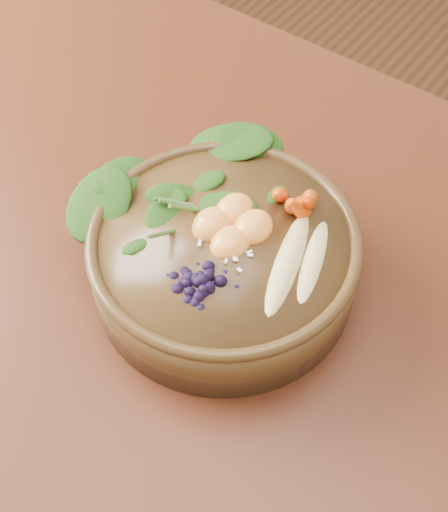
{
  "coord_description": "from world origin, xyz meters",
  "views": [
    {
      "loc": [
        0.38,
        -0.43,
        1.46
      ],
      "look_at": [
        0.08,
        -0.02,
        0.8
      ],
      "focal_mm": 50.0,
      "sensor_mm": 36.0,
      "label": 1
    }
  ],
  "objects_px": {
    "dining_table": "(187,283)",
    "mandarin_cluster": "(233,217)",
    "stoneware_bowl": "(224,261)",
    "blueberry_pile": "(202,271)",
    "banana_halves": "(301,253)",
    "carrot_cluster": "(299,177)",
    "kale_heap": "(208,174)"
  },
  "relations": [
    {
      "from": "dining_table",
      "to": "stoneware_bowl",
      "type": "relative_size",
      "value": 5.1
    },
    {
      "from": "kale_heap",
      "to": "blueberry_pile",
      "type": "xyz_separation_m",
      "value": [
        0.08,
        -0.12,
        -0.0
      ]
    },
    {
      "from": "stoneware_bowl",
      "to": "mandarin_cluster",
      "type": "height_order",
      "value": "mandarin_cluster"
    },
    {
      "from": "dining_table",
      "to": "banana_halves",
      "type": "height_order",
      "value": "banana_halves"
    },
    {
      "from": "dining_table",
      "to": "carrot_cluster",
      "type": "distance_m",
      "value": 0.26
    },
    {
      "from": "dining_table",
      "to": "kale_heap",
      "type": "bearing_deg",
      "value": 60.4
    },
    {
      "from": "dining_table",
      "to": "blueberry_pile",
      "type": "xyz_separation_m",
      "value": [
        0.1,
        -0.08,
        0.2
      ]
    },
    {
      "from": "kale_heap",
      "to": "dining_table",
      "type": "bearing_deg",
      "value": -119.6
    },
    {
      "from": "kale_heap",
      "to": "mandarin_cluster",
      "type": "bearing_deg",
      "value": -29.13
    },
    {
      "from": "carrot_cluster",
      "to": "mandarin_cluster",
      "type": "relative_size",
      "value": 0.87
    },
    {
      "from": "kale_heap",
      "to": "mandarin_cluster",
      "type": "distance_m",
      "value": 0.07
    },
    {
      "from": "dining_table",
      "to": "banana_halves",
      "type": "xyz_separation_m",
      "value": [
        0.17,
        0.0,
        0.19
      ]
    },
    {
      "from": "dining_table",
      "to": "kale_heap",
      "type": "xyz_separation_m",
      "value": [
        0.02,
        0.03,
        0.2
      ]
    },
    {
      "from": "stoneware_bowl",
      "to": "carrot_cluster",
      "type": "height_order",
      "value": "carrot_cluster"
    },
    {
      "from": "stoneware_bowl",
      "to": "mandarin_cluster",
      "type": "relative_size",
      "value": 3.15
    },
    {
      "from": "blueberry_pile",
      "to": "banana_halves",
      "type": "bearing_deg",
      "value": 51.14
    },
    {
      "from": "stoneware_bowl",
      "to": "kale_heap",
      "type": "height_order",
      "value": "kale_heap"
    },
    {
      "from": "dining_table",
      "to": "mandarin_cluster",
      "type": "relative_size",
      "value": 16.08
    },
    {
      "from": "dining_table",
      "to": "stoneware_bowl",
      "type": "distance_m",
      "value": 0.16
    },
    {
      "from": "dining_table",
      "to": "mandarin_cluster",
      "type": "bearing_deg",
      "value": -1.15
    },
    {
      "from": "banana_halves",
      "to": "mandarin_cluster",
      "type": "distance_m",
      "value": 0.09
    },
    {
      "from": "kale_heap",
      "to": "banana_halves",
      "type": "relative_size",
      "value": 1.13
    },
    {
      "from": "stoneware_bowl",
      "to": "kale_heap",
      "type": "bearing_deg",
      "value": 139.52
    },
    {
      "from": "carrot_cluster",
      "to": "mandarin_cluster",
      "type": "distance_m",
      "value": 0.09
    },
    {
      "from": "stoneware_bowl",
      "to": "blueberry_pile",
      "type": "height_order",
      "value": "blueberry_pile"
    },
    {
      "from": "dining_table",
      "to": "banana_halves",
      "type": "relative_size",
      "value": 8.81
    },
    {
      "from": "carrot_cluster",
      "to": "mandarin_cluster",
      "type": "height_order",
      "value": "carrot_cluster"
    },
    {
      "from": "dining_table",
      "to": "blueberry_pile",
      "type": "height_order",
      "value": "blueberry_pile"
    },
    {
      "from": "mandarin_cluster",
      "to": "blueberry_pile",
      "type": "xyz_separation_m",
      "value": [
        0.02,
        -0.08,
        0.0
      ]
    },
    {
      "from": "banana_halves",
      "to": "kale_heap",
      "type": "bearing_deg",
      "value": 156.45
    },
    {
      "from": "stoneware_bowl",
      "to": "mandarin_cluster",
      "type": "xyz_separation_m",
      "value": [
        -0.0,
        0.02,
        0.06
      ]
    },
    {
      "from": "kale_heap",
      "to": "carrot_cluster",
      "type": "bearing_deg",
      "value": 23.17
    }
  ]
}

